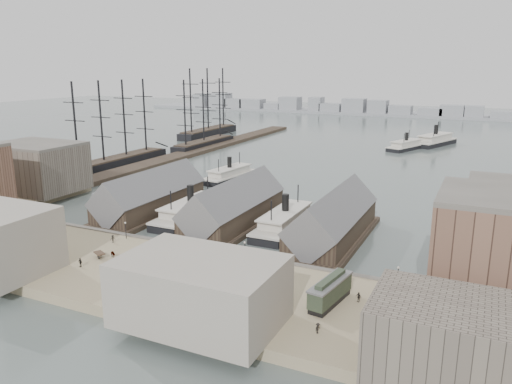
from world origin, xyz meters
The scene contains 36 objects.
ground centered at (0.00, 0.00, 0.00)m, with size 900.00×900.00×0.00m, color #4D5957.
quay centered at (0.00, -20.00, 1.00)m, with size 180.00×30.00×2.00m, color gray.
seawall centered at (0.00, -5.20, 1.15)m, with size 180.00×1.20×2.30m, color #59544C.
west_wharf centered at (-68.00, 100.00, 0.80)m, with size 10.00×220.00×1.60m, color #2D231C.
ferry_shed_west centered at (-26.00, 16.88, 4.64)m, with size 14.00×42.00×12.60m.
ferry_shed_center centered at (0.00, 16.88, 4.64)m, with size 14.00×42.00×12.60m.
ferry_shed_east centered at (26.00, 16.88, 4.64)m, with size 14.00×42.00×12.60m.
warehouse_west_back centered at (-70.00, 18.00, 9.00)m, with size 26.00×20.00×14.00m, color #60564C.
street_bldg_center centered at (20.00, -32.00, 7.00)m, with size 24.00×16.00×10.00m, color gray.
street_bldg_east centered at (55.00, -33.00, 7.50)m, with size 18.00×14.00×11.00m, color #60564C.
lamp_post_far_w centered at (-45.00, -7.00, 4.71)m, with size 0.44×0.44×3.92m.
lamp_post_near_w centered at (-15.00, -7.00, 4.71)m, with size 0.44×0.44×3.92m.
lamp_post_near_e centered at (15.00, -7.00, 4.71)m, with size 0.44×0.44×3.92m.
lamp_post_far_e centered at (45.00, -7.00, 4.71)m, with size 0.44×0.44×3.92m.
far_shore centered at (-2.07, 334.14, 3.91)m, with size 500.00×40.00×15.72m.
ferry_docked_west centered at (-13.00, 16.93, 2.33)m, with size 8.36×27.88×9.96m.
ferry_docked_east centered at (13.00, 19.54, 2.28)m, with size 8.19×27.30×9.75m.
ferry_open_near centered at (-26.36, 63.58, 2.08)m, with size 10.52×25.58×8.87m.
ferry_open_mid centered at (20.23, 159.29, 2.10)m, with size 15.96×26.18×8.98m.
ferry_open_far centered at (31.54, 180.25, 2.62)m, with size 19.62×32.64×11.18m.
sailing_ship_near centered at (-80.15, 65.62, 2.54)m, with size 8.42×57.99×34.61m.
sailing_ship_mid centered at (-72.90, 123.13, 2.42)m, with size 8.21×47.46×33.77m.
sailing_ship_far centered at (-93.37, 162.13, 2.80)m, with size 9.42×52.31×38.71m.
tram centered at (36.10, -18.10, 4.07)m, with size 4.68×11.66×4.03m.
horse_cart_left centered at (-33.10, -16.57, 2.78)m, with size 4.59×3.63×1.51m.
horse_cart_center centered at (-10.63, -17.86, 2.81)m, with size 4.87×3.15×1.59m.
horse_cart_right centered at (15.12, -22.78, 2.82)m, with size 4.81×3.36×1.61m.
pedestrian_2 centered at (-15.85, -10.43, 2.87)m, with size 1.12×0.65×1.74m, color black.
pedestrian_3 centered at (-12.29, -23.85, 2.91)m, with size 1.06×0.44×1.81m, color black.
pedestrian_4 centered at (0.99, -12.54, 2.87)m, with size 0.85×0.55×1.74m, color black.
pedestrian_5 centered at (7.33, -18.54, 2.82)m, with size 0.60×0.44×1.64m, color black.
pedestrian_6 centered at (19.21, -11.28, 2.82)m, with size 0.80×0.62×1.65m, color black.
pedestrian_7 centered at (37.32, -27.93, 2.82)m, with size 1.06×0.61×1.65m, color black.
pedestrian_8 centered at (40.20, -15.44, 2.85)m, with size 1.00×0.42×1.71m, color black.
pedestrian_9 centered at (55.61, -25.22, 2.88)m, with size 0.86×0.56×1.76m, color black.
pedestrian_10 centered at (53.60, -22.97, 2.84)m, with size 0.81×0.63×1.67m, color black.
Camera 1 is at (57.12, -90.95, 39.86)m, focal length 35.00 mm.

